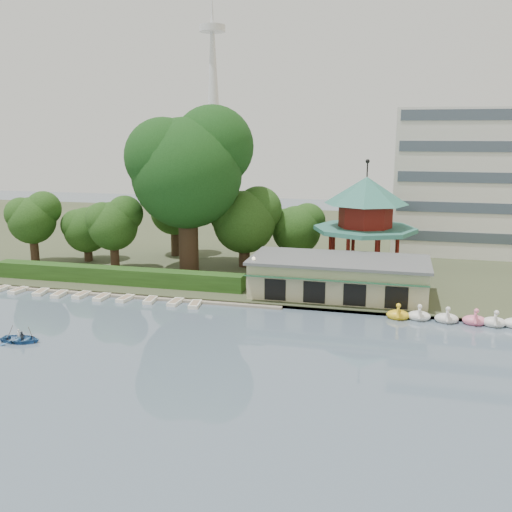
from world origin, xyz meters
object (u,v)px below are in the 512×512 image
(pavilion, at_px, (365,216))
(big_tree, at_px, (189,165))
(dock, at_px, (128,295))
(rowboat_with_passengers, at_px, (20,336))
(boathouse, at_px, (339,276))

(pavilion, relative_size, big_tree, 0.67)
(dock, distance_m, rowboat_with_passengers, 14.82)
(pavilion, xyz_separation_m, big_tree, (-20.82, -3.79, 5.94))
(boathouse, relative_size, pavilion, 1.38)
(dock, relative_size, pavilion, 2.52)
(pavilion, bearing_deg, big_tree, -169.69)
(dock, relative_size, rowboat_with_passengers, 6.82)
(pavilion, bearing_deg, rowboat_with_passengers, -132.16)
(pavilion, bearing_deg, dock, -148.34)
(dock, height_order, boathouse, boathouse)
(rowboat_with_passengers, bearing_deg, big_tree, 77.25)
(boathouse, distance_m, pavilion, 11.43)
(pavilion, relative_size, rowboat_with_passengers, 2.71)
(pavilion, distance_m, big_tree, 21.98)
(rowboat_with_passengers, bearing_deg, boathouse, 38.19)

